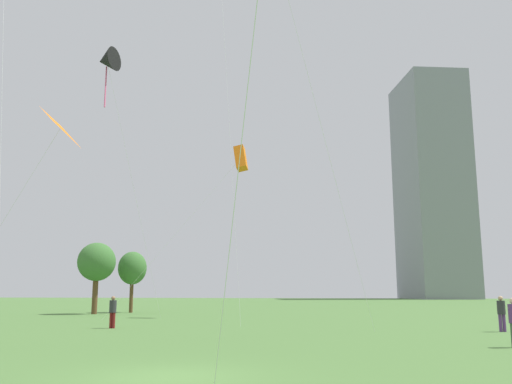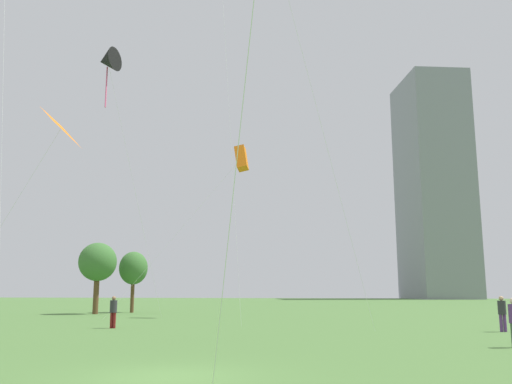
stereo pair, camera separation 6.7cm
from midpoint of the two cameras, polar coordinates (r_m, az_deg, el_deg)
ground at (r=14.76m, az=-9.06°, el=-18.37°), size 280.00×280.00×0.00m
person_standing_1 at (r=32.30m, az=24.19°, el=-11.19°), size 0.41×0.41×1.85m
person_standing_3 at (r=33.38m, az=-14.50°, el=-11.71°), size 0.40×0.40×1.81m
kite_flying_2 at (r=46.55m, az=-1.49°, el=3.50°), size 9.91×6.19×14.34m
kite_flying_5 at (r=41.93m, az=-15.07°, el=12.99°), size 3.05×7.93×19.31m
kite_flying_7 at (r=32.27m, az=-19.43°, el=6.30°), size 8.31×2.10×11.89m
park_tree_0 at (r=56.08m, az=-12.55°, el=-7.74°), size 2.79×2.79×5.92m
park_tree_1 at (r=53.51m, az=-16.05°, el=-7.03°), size 3.47×3.47×6.52m
distant_highrise_0 at (r=151.48m, az=17.92°, el=0.54°), size 18.79×23.13×57.88m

